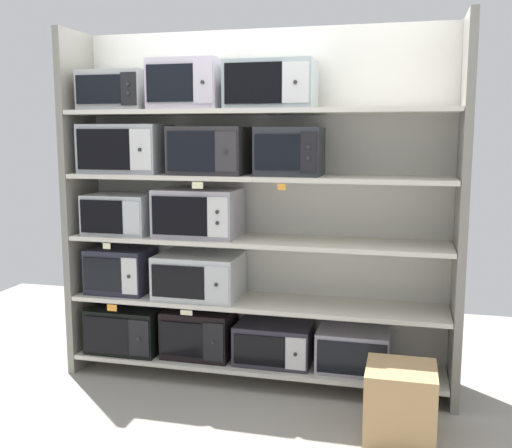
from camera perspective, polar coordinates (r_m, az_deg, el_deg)
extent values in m
cube|color=beige|center=(4.31, 0.81, 1.85)|extent=(2.77, 0.04, 2.42)
cube|color=gray|center=(4.57, -16.18, 1.89)|extent=(0.05, 0.46, 2.42)
cube|color=gray|center=(3.96, 18.75, 0.80)|extent=(0.05, 0.46, 2.42)
cube|color=beige|center=(4.34, 0.00, -12.87)|extent=(2.57, 0.46, 0.03)
cube|color=black|center=(4.60, -11.87, -9.48)|extent=(0.52, 0.40, 0.32)
cube|color=black|center=(4.45, -13.89, -10.15)|extent=(0.34, 0.01, 0.26)
cube|color=black|center=(4.35, -10.98, -10.51)|extent=(0.15, 0.01, 0.26)
cylinder|color=#262628|center=(4.34, -11.03, -10.55)|extent=(0.02, 0.01, 0.02)
cube|color=black|center=(4.39, -5.35, -10.11)|extent=(0.48, 0.34, 0.33)
cube|color=black|center=(4.26, -7.01, -10.74)|extent=(0.31, 0.01, 0.24)
cube|color=black|center=(4.19, -4.05, -11.04)|extent=(0.14, 0.01, 0.27)
cylinder|color=#262628|center=(4.18, -4.09, -11.08)|extent=(0.02, 0.01, 0.02)
cube|color=#2D2A37|center=(4.26, 1.72, -11.12)|extent=(0.52, 0.33, 0.27)
cube|color=black|center=(4.11, 0.32, -11.84)|extent=(0.35, 0.01, 0.21)
cube|color=silver|center=(4.07, 3.74, -12.10)|extent=(0.14, 0.01, 0.22)
cylinder|color=#262628|center=(4.06, 3.72, -12.15)|extent=(0.02, 0.01, 0.02)
cube|color=#9F9AAA|center=(4.18, 9.13, -11.61)|extent=(0.47, 0.32, 0.27)
cube|color=black|center=(4.03, 8.11, -12.38)|extent=(0.33, 0.01, 0.22)
cube|color=black|center=(4.02, 11.35, -12.54)|extent=(0.12, 0.01, 0.22)
cube|color=beige|center=(4.20, 0.00, -7.39)|extent=(2.57, 0.46, 0.03)
cube|color=#262735|center=(4.50, -12.57, -4.20)|extent=(0.43, 0.35, 0.32)
cube|color=black|center=(4.37, -14.24, -4.64)|extent=(0.29, 0.01, 0.23)
cube|color=silver|center=(4.28, -11.84, -4.84)|extent=(0.11, 0.01, 0.26)
cylinder|color=#262628|center=(4.27, -11.90, -4.86)|extent=(0.02, 0.01, 0.02)
cube|color=#B7BBBE|center=(4.27, -5.34, -4.84)|extent=(0.58, 0.41, 0.30)
cube|color=black|center=(4.11, -7.35, -5.43)|extent=(0.38, 0.01, 0.22)
cube|color=#B7BBBE|center=(4.02, -3.74, -5.69)|extent=(0.17, 0.01, 0.24)
cylinder|color=#262628|center=(4.01, -3.78, -5.72)|extent=(0.02, 0.01, 0.02)
cube|color=orange|center=(4.34, -13.41, -7.68)|extent=(0.07, 0.00, 0.05)
cube|color=beige|center=(4.12, -6.57, -8.29)|extent=(0.08, 0.00, 0.03)
cube|color=beige|center=(4.10, 0.00, -1.59)|extent=(2.57, 0.46, 0.03)
cube|color=#B4BBBE|center=(4.42, -12.51, 0.98)|extent=(0.47, 0.37, 0.28)
cube|color=black|center=(4.28, -14.33, 0.67)|extent=(0.32, 0.01, 0.23)
cube|color=#B4BBBE|center=(4.18, -11.66, 0.58)|extent=(0.12, 0.01, 0.22)
cube|color=#A29CA8|center=(4.19, -5.43, 1.07)|extent=(0.56, 0.38, 0.33)
cube|color=black|center=(4.04, -7.21, 0.75)|extent=(0.39, 0.01, 0.26)
cube|color=silver|center=(3.95, -3.63, 0.63)|extent=(0.14, 0.01, 0.26)
cylinder|color=#262628|center=(3.94, -3.66, 0.09)|extent=(0.02, 0.01, 0.02)
cylinder|color=#262628|center=(3.93, -3.67, 1.14)|extent=(0.02, 0.01, 0.02)
cube|color=beige|center=(4.25, -13.88, -2.03)|extent=(0.06, 0.00, 0.04)
cube|color=beige|center=(4.05, 0.00, 4.43)|extent=(2.57, 0.46, 0.03)
cube|color=#9BA0A6|center=(4.36, -12.10, 6.94)|extent=(0.57, 0.39, 0.34)
cube|color=black|center=(4.22, -14.18, 6.83)|extent=(0.39, 0.01, 0.27)
cube|color=silver|center=(4.10, -10.83, 6.89)|extent=(0.15, 0.01, 0.27)
cylinder|color=#262628|center=(4.09, -10.89, 6.88)|extent=(0.02, 0.01, 0.02)
cube|color=#2E2C2E|center=(4.13, -4.30, 6.91)|extent=(0.50, 0.39, 0.32)
cube|color=black|center=(3.96, -6.15, 6.81)|extent=(0.33, 0.01, 0.26)
cube|color=#2E2C2E|center=(3.89, -2.86, 6.82)|extent=(0.14, 0.01, 0.26)
cylinder|color=#262628|center=(3.88, -2.90, 6.82)|extent=(0.02, 0.01, 0.02)
cube|color=#2A2D32|center=(3.99, 3.19, 6.84)|extent=(0.42, 0.32, 0.32)
cube|color=black|center=(3.84, 2.02, 6.77)|extent=(0.29, 0.01, 0.22)
cube|color=black|center=(3.80, 4.97, 6.73)|extent=(0.10, 0.01, 0.25)
cylinder|color=#262628|center=(3.79, 4.94, 6.20)|extent=(0.02, 0.01, 0.02)
cylinder|color=#262628|center=(3.79, 4.95, 7.25)|extent=(0.02, 0.01, 0.02)
cube|color=beige|center=(3.93, -5.53, 3.65)|extent=(0.08, 0.00, 0.04)
cube|color=orange|center=(3.78, 2.42, 3.51)|extent=(0.05, 0.00, 0.04)
cube|color=beige|center=(4.04, 0.00, 10.53)|extent=(2.57, 0.46, 0.03)
cube|color=#9FA3A1|center=(4.40, -12.91, 12.11)|extent=(0.46, 0.34, 0.27)
cube|color=black|center=(4.26, -14.63, 12.17)|extent=(0.33, 0.01, 0.19)
cube|color=black|center=(4.16, -11.93, 12.35)|extent=(0.11, 0.01, 0.22)
cylinder|color=#262628|center=(4.15, -11.97, 11.95)|extent=(0.02, 0.01, 0.02)
cylinder|color=#262628|center=(4.16, -12.00, 12.76)|extent=(0.02, 0.01, 0.02)
cube|color=#BDB4C2|center=(4.19, -6.43, 12.89)|extent=(0.48, 0.33, 0.33)
cube|color=black|center=(4.05, -8.13, 13.01)|extent=(0.32, 0.01, 0.24)
cube|color=#BDB4C2|center=(3.97, -5.02, 13.15)|extent=(0.13, 0.01, 0.27)
cylinder|color=#262628|center=(3.97, -5.06, 13.16)|extent=(0.02, 0.01, 0.02)
cube|color=#98A7A9|center=(4.03, 1.44, 12.96)|extent=(0.57, 0.33, 0.31)
cube|color=black|center=(3.88, -0.29, 13.13)|extent=(0.37, 0.01, 0.25)
cube|color=silver|center=(3.82, 3.74, 13.18)|extent=(0.17, 0.01, 0.25)
cylinder|color=#262628|center=(3.82, 3.72, 13.19)|extent=(0.02, 0.01, 0.02)
cube|color=tan|center=(3.65, 13.42, -16.05)|extent=(0.39, 0.39, 0.42)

